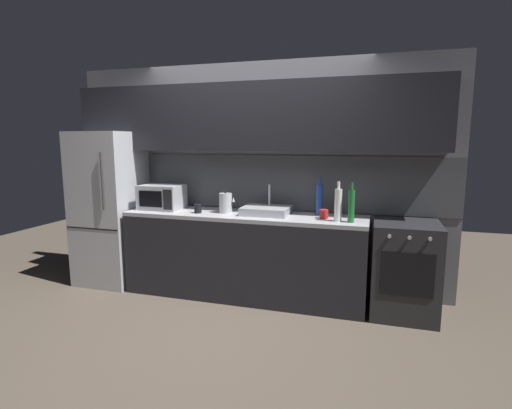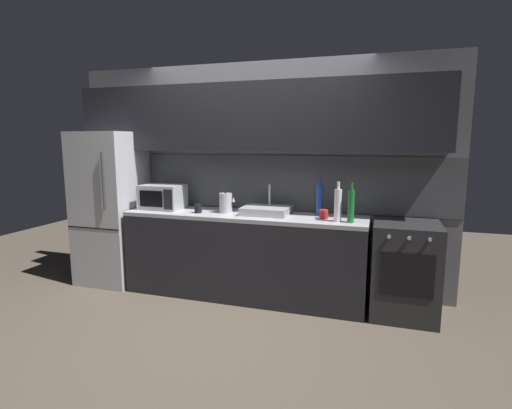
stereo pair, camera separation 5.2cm
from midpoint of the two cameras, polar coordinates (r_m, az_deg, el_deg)
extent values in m
plane|color=#4C4238|center=(3.66, -6.16, -17.81)|extent=(10.00, 10.00, 0.00)
cube|color=slate|center=(4.50, 0.25, 3.94)|extent=(4.29, 0.10, 2.50)
cube|color=#4C4F54|center=(4.46, 0.04, 3.24)|extent=(4.29, 0.01, 0.60)
cube|color=black|center=(4.28, -0.64, 12.38)|extent=(3.94, 0.34, 0.70)
cube|color=black|center=(4.28, -1.37, -7.51)|extent=(2.55, 0.60, 0.86)
cube|color=#9E9EA3|center=(4.18, -1.39, -1.59)|extent=(2.55, 0.60, 0.04)
cube|color=#ADAFB5|center=(4.96, -19.75, -0.44)|extent=(0.68, 0.66, 1.76)
cube|color=black|center=(4.74, -22.06, -3.16)|extent=(0.67, 0.00, 0.01)
cylinder|color=#333333|center=(4.53, -20.78, 3.13)|extent=(0.02, 0.02, 0.62)
cube|color=#232326|center=(4.07, 20.89, -8.73)|extent=(0.60, 0.60, 0.90)
cube|color=black|center=(3.77, 21.18, -9.45)|extent=(0.45, 0.01, 0.40)
cylinder|color=#B2B2B7|center=(3.66, 18.91, -4.41)|extent=(0.03, 0.02, 0.03)
cylinder|color=#B2B2B7|center=(3.67, 21.48, -4.52)|extent=(0.03, 0.02, 0.03)
cylinder|color=#B2B2B7|center=(3.69, 24.05, -4.62)|extent=(0.03, 0.02, 0.03)
cube|color=#A8AAAF|center=(4.58, -12.91, 1.08)|extent=(0.46, 0.34, 0.27)
cube|color=black|center=(4.45, -14.50, 0.81)|extent=(0.28, 0.01, 0.18)
cube|color=black|center=(4.35, -12.18, 0.69)|extent=(0.10, 0.01, 0.22)
cube|color=#ADAFB5|center=(4.13, 1.80, -0.88)|extent=(0.48, 0.38, 0.08)
cylinder|color=silver|center=(4.23, 2.30, 1.42)|extent=(0.02, 0.02, 0.22)
cylinder|color=#B7BABF|center=(4.22, -4.01, 0.22)|extent=(0.14, 0.14, 0.21)
sphere|color=black|center=(4.20, -4.03, 1.79)|extent=(0.02, 0.02, 0.02)
cone|color=#B7BABF|center=(4.18, -2.89, 0.73)|extent=(0.03, 0.03, 0.05)
cylinder|color=silver|center=(3.83, 12.02, -0.12)|extent=(0.07, 0.07, 0.31)
cylinder|color=silver|center=(3.80, 12.12, 2.70)|extent=(0.03, 0.03, 0.07)
cylinder|color=#234299|center=(4.12, 9.44, 0.65)|extent=(0.07, 0.07, 0.32)
cylinder|color=#234299|center=(4.10, 9.51, 3.31)|extent=(0.03, 0.03, 0.07)
cylinder|color=#1E6B2D|center=(3.80, 13.84, -0.28)|extent=(0.06, 0.06, 0.30)
cylinder|color=#1E6B2D|center=(3.78, 13.95, 2.52)|extent=(0.02, 0.02, 0.07)
cylinder|color=#A82323|center=(3.96, 10.06, -1.37)|extent=(0.09, 0.09, 0.09)
cylinder|color=black|center=(4.25, -7.95, -0.57)|extent=(0.08, 0.08, 0.09)
camera|label=1|loc=(0.03, -89.64, 0.06)|focal=27.91mm
camera|label=2|loc=(0.03, 90.36, -0.06)|focal=27.91mm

